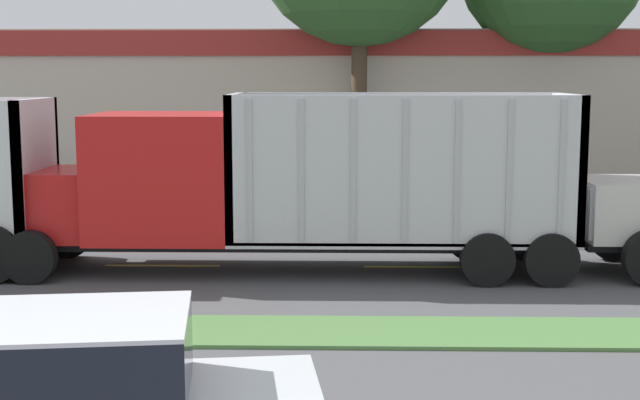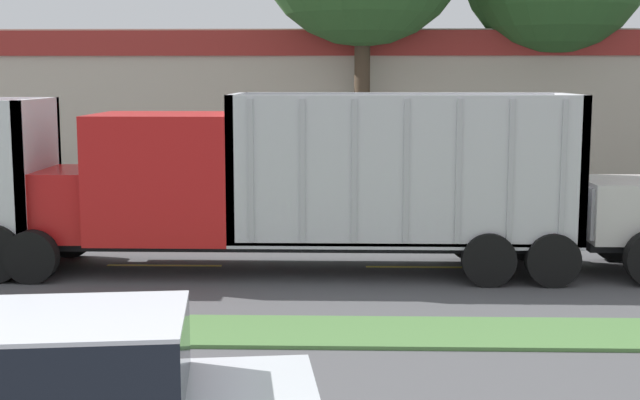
# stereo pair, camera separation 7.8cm
# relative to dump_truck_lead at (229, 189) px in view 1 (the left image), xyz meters

# --- Properties ---
(grass_verge) EXTENTS (120.00, 1.63, 0.06)m
(grass_verge) POSITION_rel_dump_truck_lead_xyz_m (2.64, -4.40, -1.64)
(grass_verge) COLOR #517F42
(grass_verge) RESTS_ON ground_plane
(centre_line_3) EXTENTS (2.40, 0.14, 0.01)m
(centre_line_3) POSITION_rel_dump_truck_lead_xyz_m (-1.47, 0.41, -1.67)
(centre_line_3) COLOR yellow
(centre_line_3) RESTS_ON ground_plane
(centre_line_4) EXTENTS (2.40, 0.14, 0.01)m
(centre_line_4) POSITION_rel_dump_truck_lead_xyz_m (3.93, 0.41, -1.67)
(centre_line_4) COLOR yellow
(centre_line_4) RESTS_ON ground_plane
(dump_truck_lead) EXTENTS (11.50, 2.74, 3.57)m
(dump_truck_lead) POSITION_rel_dump_truck_lead_xyz_m (0.00, 0.00, 0.00)
(dump_truck_lead) COLOR black
(dump_truck_lead) RESTS_ON ground_plane
(store_building_backdrop) EXTENTS (36.08, 12.10, 5.38)m
(store_building_backdrop) POSITION_rel_dump_truck_lead_xyz_m (5.04, 17.14, 1.02)
(store_building_backdrop) COLOR #BCB29E
(store_building_backdrop) RESTS_ON ground_plane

